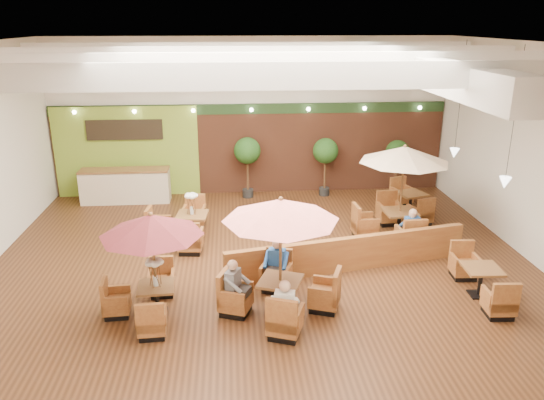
{
  "coord_description": "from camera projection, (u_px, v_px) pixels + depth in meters",
  "views": [
    {
      "loc": [
        -0.77,
        -12.7,
        6.01
      ],
      "look_at": [
        0.3,
        0.5,
        1.5
      ],
      "focal_mm": 35.0,
      "sensor_mm": 36.0,
      "label": 1
    }
  ],
  "objects": [
    {
      "name": "topiary_1",
      "position": [
        325.0,
        153.0,
        18.67
      ],
      "size": [
        0.9,
        0.9,
        2.09
      ],
      "color": "black",
      "rests_on": "ground"
    },
    {
      "name": "table_5",
      "position": [
        410.0,
        204.0,
        17.17
      ],
      "size": [
        1.04,
        2.62,
        0.93
      ],
      "rotation": [
        0.0,
        0.0,
        0.3
      ],
      "color": "brown",
      "rests_on": "ground"
    },
    {
      "name": "diner_4",
      "position": [
        411.0,
        226.0,
        14.32
      ],
      "size": [
        0.36,
        0.3,
        0.72
      ],
      "rotation": [
        0.0,
        0.0,
        -0.07
      ],
      "color": "silver",
      "rests_on": "ground"
    },
    {
      "name": "topiary_0",
      "position": [
        247.0,
        153.0,
        18.44
      ],
      "size": [
        0.93,
        0.93,
        2.17
      ],
      "color": "black",
      "rests_on": "ground"
    },
    {
      "name": "table_0",
      "position": [
        150.0,
        242.0,
        10.89
      ],
      "size": [
        2.22,
        2.29,
        2.34
      ],
      "rotation": [
        0.0,
        0.0,
        0.06
      ],
      "color": "brown",
      "rests_on": "ground"
    },
    {
      "name": "table_2",
      "position": [
        401.0,
        172.0,
        14.87
      ],
      "size": [
        2.63,
        2.71,
        2.75
      ],
      "rotation": [
        0.0,
        0.0,
        0.05
      ],
      "color": "brown",
      "rests_on": "ground"
    },
    {
      "name": "service_counter",
      "position": [
        126.0,
        186.0,
        18.26
      ],
      "size": [
        3.0,
        0.75,
        1.18
      ],
      "color": "beige",
      "rests_on": "ground"
    },
    {
      "name": "diner_3",
      "position": [
        411.0,
        225.0,
        14.32
      ],
      "size": [
        0.38,
        0.31,
        0.77
      ],
      "rotation": [
        0.0,
        0.0,
        0.05
      ],
      "color": "#2657A7",
      "rests_on": "ground"
    },
    {
      "name": "diner_2",
      "position": [
        235.0,
        282.0,
        11.21
      ],
      "size": [
        0.42,
        0.44,
        0.79
      ],
      "rotation": [
        0.0,
        0.0,
        4.26
      ],
      "color": "slate",
      "rests_on": "ground"
    },
    {
      "name": "booth_divider",
      "position": [
        349.0,
        254.0,
        13.28
      ],
      "size": [
        6.32,
        1.55,
        0.89
      ],
      "primitive_type": "cube",
      "rotation": [
        0.0,
        0.0,
        0.22
      ],
      "color": "brown",
      "rests_on": "ground"
    },
    {
      "name": "table_3",
      "position": [
        184.0,
        224.0,
        15.19
      ],
      "size": [
        1.77,
        2.61,
        1.54
      ],
      "rotation": [
        0.0,
        0.0,
        -0.09
      ],
      "color": "brown",
      "rests_on": "ground"
    },
    {
      "name": "diner_0",
      "position": [
        285.0,
        303.0,
        10.37
      ],
      "size": [
        0.43,
        0.38,
        0.8
      ],
      "rotation": [
        0.0,
        0.0,
        -0.22
      ],
      "color": "silver",
      "rests_on": "ground"
    },
    {
      "name": "room",
      "position": [
        268.0,
        115.0,
        13.97
      ],
      "size": [
        14.04,
        14.0,
        5.52
      ],
      "color": "#381E0F",
      "rests_on": "ground"
    },
    {
      "name": "table_4",
      "position": [
        480.0,
        282.0,
        12.09
      ],
      "size": [
        0.84,
        2.4,
        0.89
      ],
      "rotation": [
        0.0,
        0.0,
        -0.06
      ],
      "color": "brown",
      "rests_on": "ground"
    },
    {
      "name": "topiary_2",
      "position": [
        397.0,
        154.0,
        18.9
      ],
      "size": [
        0.85,
        0.85,
        1.97
      ],
      "color": "black",
      "rests_on": "ground"
    },
    {
      "name": "table_1",
      "position": [
        281.0,
        235.0,
        10.95
      ],
      "size": [
        2.73,
        2.73,
        2.63
      ],
      "rotation": [
        0.0,
        0.0,
        -0.36
      ],
      "color": "brown",
      "rests_on": "ground"
    },
    {
      "name": "diner_1",
      "position": [
        276.0,
        261.0,
        12.19
      ],
      "size": [
        0.44,
        0.4,
        0.8
      ],
      "rotation": [
        0.0,
        0.0,
        2.83
      ],
      "color": "#2657A7",
      "rests_on": "ground"
    }
  ]
}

